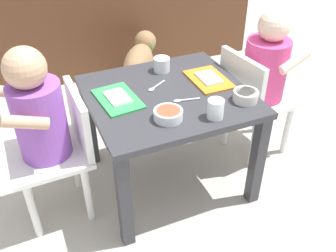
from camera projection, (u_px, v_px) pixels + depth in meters
name	position (u px, v px, depth m)	size (l,w,h in m)	color
ground_plane	(168.00, 178.00, 1.69)	(7.00, 7.00, 0.00)	#B2ADA3
kitchen_cabinet_back	(90.00, 1.00, 2.34)	(2.08, 0.36, 0.87)	#56331E
dining_table	(168.00, 109.00, 1.48)	(0.60, 0.56, 0.44)	#333338
seated_child_left	(43.00, 119.00, 1.30)	(0.29, 0.29, 0.70)	white
seated_child_right	(264.00, 70.00, 1.62)	(0.31, 0.31, 0.68)	white
dog	(140.00, 61.00, 2.18)	(0.34, 0.46, 0.32)	olive
food_tray_left	(118.00, 99.00, 1.39)	(0.15, 0.22, 0.02)	green
food_tray_right	(209.00, 79.00, 1.51)	(0.14, 0.20, 0.02)	orange
water_cup_left	(162.00, 65.00, 1.57)	(0.07, 0.07, 0.06)	white
water_cup_right	(216.00, 110.00, 1.28)	(0.06, 0.06, 0.07)	white
cereal_bowl_right_side	(246.00, 96.00, 1.38)	(0.09, 0.09, 0.04)	silver
veggie_bowl_near	(168.00, 114.00, 1.28)	(0.10, 0.10, 0.03)	white
spoon_by_left_tray	(155.00, 87.00, 1.47)	(0.09, 0.06, 0.01)	silver
spoon_by_right_tray	(184.00, 100.00, 1.39)	(0.10, 0.03, 0.01)	silver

